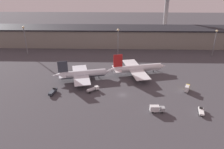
# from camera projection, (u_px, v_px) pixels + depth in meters

# --- Properties ---
(ground) EXTENTS (600.00, 600.00, 0.00)m
(ground) POSITION_uv_depth(u_px,v_px,m) (123.00, 95.00, 123.30)
(ground) COLOR #423F44
(terminal_building) EXTENTS (253.95, 27.78, 17.20)m
(terminal_building) POSITION_uv_depth(u_px,v_px,m) (121.00, 36.00, 207.53)
(terminal_building) COLOR gray
(terminal_building) RESTS_ON ground
(airplane_0) EXTENTS (37.71, 32.77, 13.58)m
(airplane_0) POSITION_uv_depth(u_px,v_px,m) (82.00, 74.00, 139.84)
(airplane_0) COLOR silver
(airplane_0) RESTS_ON ground
(airplane_1) EXTENTS (41.40, 36.87, 14.75)m
(airplane_1) POSITION_uv_depth(u_px,v_px,m) (137.00, 68.00, 148.45)
(airplane_1) COLOR silver
(airplane_1) RESTS_ON ground
(service_vehicle_0) EXTENTS (3.65, 6.96, 2.46)m
(service_vehicle_0) POSITION_uv_depth(u_px,v_px,m) (201.00, 111.00, 106.62)
(service_vehicle_0) COLOR white
(service_vehicle_0) RESTS_ON ground
(service_vehicle_1) EXTENTS (3.51, 7.78, 2.89)m
(service_vehicle_1) POSITION_uv_depth(u_px,v_px,m) (53.00, 92.00, 124.13)
(service_vehicle_1) COLOR #282D38
(service_vehicle_1) RESTS_ON ground
(service_vehicle_2) EXTENTS (4.50, 6.70, 3.84)m
(service_vehicle_2) POSITION_uv_depth(u_px,v_px,m) (187.00, 88.00, 126.41)
(service_vehicle_2) COLOR gold
(service_vehicle_2) RESTS_ON ground
(service_vehicle_3) EXTENTS (7.12, 6.28, 2.64)m
(service_vehicle_3) POSITION_uv_depth(u_px,v_px,m) (93.00, 89.00, 126.23)
(service_vehicle_3) COLOR white
(service_vehicle_3) RESTS_ON ground
(service_vehicle_4) EXTENTS (7.26, 2.62, 3.58)m
(service_vehicle_4) POSITION_uv_depth(u_px,v_px,m) (157.00, 109.00, 107.09)
(service_vehicle_4) COLOR #9EA3A8
(service_vehicle_4) RESTS_ON ground
(lamp_post_0) EXTENTS (1.80, 1.80, 23.93)m
(lamp_post_0) POSITION_uv_depth(u_px,v_px,m) (25.00, 37.00, 180.16)
(lamp_post_0) COLOR slate
(lamp_post_0) RESTS_ON ground
(lamp_post_1) EXTENTS (1.80, 1.80, 22.34)m
(lamp_post_1) POSITION_uv_depth(u_px,v_px,m) (118.00, 38.00, 178.70)
(lamp_post_1) COLOR slate
(lamp_post_1) RESTS_ON ground
(lamp_post_2) EXTENTS (1.80, 1.80, 22.01)m
(lamp_post_2) POSITION_uv_depth(u_px,v_px,m) (215.00, 39.00, 176.90)
(lamp_post_2) COLOR slate
(lamp_post_2) RESTS_ON ground
(control_tower) EXTENTS (9.00, 9.00, 45.61)m
(control_tower) POSITION_uv_depth(u_px,v_px,m) (166.00, 11.00, 236.08)
(control_tower) COLOR #99999E
(control_tower) RESTS_ON ground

